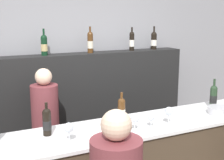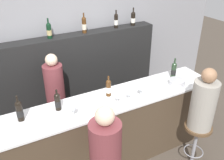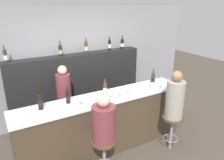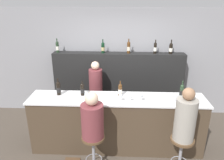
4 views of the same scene
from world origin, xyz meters
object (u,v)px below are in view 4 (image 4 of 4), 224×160
Objects in this scene: wine_glass_0 at (87,95)px; bar_stool_left at (93,144)px; wine_glass_2 at (130,97)px; bar_stool_right at (181,147)px; wine_bottle_backbar_4 at (171,48)px; wine_bottle_counter_3 at (182,91)px; wine_bottle_backbar_2 at (129,47)px; bartender at (96,96)px; guest_seated_left at (92,119)px; wine_glass_1 at (121,96)px; guest_seated_right at (185,118)px; wine_bottle_counter_0 at (58,88)px; wine_bottle_counter_2 at (120,90)px; wine_bottle_backbar_0 at (57,47)px; wine_bottle_backbar_1 at (103,47)px; wine_bottle_counter_1 at (82,89)px; metal_bowl at (178,100)px; wine_bottle_backbar_3 at (155,48)px; wine_glass_3 at (141,95)px.

bar_stool_left is at bearing -72.54° from wine_glass_0.
bar_stool_right is (0.83, -0.51, -0.63)m from wine_glass_2.
wine_bottle_backbar_4 is 0.46× the size of bar_stool_left.
wine_bottle_counter_3 is 1.01× the size of wine_bottle_backbar_4.
wine_bottle_backbar_2 is 0.22× the size of bartender.
wine_glass_1 is at bearing 49.55° from guest_seated_left.
guest_seated_right is at bearing -31.74° from wine_glass_2.
wine_glass_2 is (1.34, -0.23, -0.04)m from wine_bottle_counter_0.
wine_bottle_counter_2 is at bearing 143.69° from guest_seated_right.
wine_bottle_backbar_0 is at bearing 104.57° from wine_bottle_counter_0.
bar_stool_right is (1.42, -1.94, -1.19)m from wine_bottle_backbar_1.
wine_bottle_counter_1 is at bearing -102.26° from bartender.
wine_bottle_counter_2 is 1.13m from wine_bottle_counter_3.
wine_bottle_counter_2 is at bearing 92.85° from wine_glass_1.
wine_glass_1 is at bearing -178.44° from metal_bowl.
wine_glass_2 is 0.81m from guest_seated_left.
guest_seated_left is at bearing -61.79° from wine_bottle_backbar_0.
guest_seated_right reaches higher than bartender.
wine_bottle_counter_2 is at bearing -98.22° from wine_bottle_backbar_2.
wine_bottle_backbar_4 is at bearing 0.00° from wine_bottle_backbar_1.
wine_bottle_counter_1 is at bearing 156.59° from guest_seated_right.
wine_bottle_counter_3 is 2.44× the size of wine_glass_2.
guest_seated_left is (1.04, -1.94, -0.71)m from wine_bottle_backbar_0.
wine_glass_1 is at bearing 0.00° from wine_glass_0.
wine_bottle_counter_3 is 1.35m from wine_bottle_backbar_3.
wine_bottle_counter_0 is 2.28m from wine_bottle_counter_3.
guest_seated_left is at bearing -154.44° from wine_bottle_counter_3.
wine_bottle_counter_0 is 0.48× the size of bar_stool_left.
wine_bottle_counter_2 reaches higher than wine_glass_0.
wine_glass_3 is at bearing 32.74° from bar_stool_left.
wine_bottle_counter_1 reaches higher than bar_stool_right.
wine_bottle_backbar_1 is 2.49m from guest_seated_right.
bartender is (-1.67, 0.74, -0.50)m from wine_bottle_counter_3.
wine_glass_1 is at bearing -73.40° from wine_bottle_backbar_1.
wine_glass_0 is 0.24× the size of bar_stool_left.
wine_glass_3 is 0.22× the size of guest_seated_left.
wine_glass_2 is 0.09× the size of bartender.
bar_stool_right is at bearing -17.80° from wine_glass_0.
wine_bottle_counter_2 is 0.23m from wine_glass_1.
metal_bowl is 0.54m from guest_seated_right.
wine_glass_0 is at bearing -140.24° from wine_bottle_backbar_4.
wine_glass_1 is 0.69m from guest_seated_left.
bar_stool_left is at bearing -128.66° from wine_bottle_backbar_4.
wine_bottle_backbar_1 is at bearing 118.88° from wine_glass_3.
wine_bottle_backbar_3 is at bearing 61.87° from wine_glass_1.
wine_bottle_backbar_1 is 1.87× the size of wine_glass_3.
wine_bottle_backbar_4 is 1.53m from metal_bowl.
wine_bottle_backbar_4 is at bearing 46.75° from wine_bottle_counter_2.
metal_bowl is at bearing 0.98° from wine_glass_0.
wine_bottle_counter_2 is 0.33× the size of guest_seated_right.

